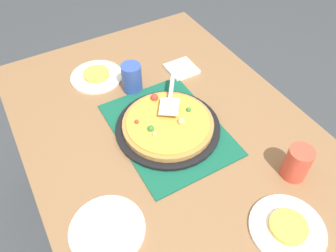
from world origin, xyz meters
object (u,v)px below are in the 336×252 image
(served_slice_left, at_px, (96,74))
(pizza_server, at_px, (170,98))
(pizza, at_px, (168,123))
(plate_near_left, at_px, (97,76))
(napkin_stack, at_px, (181,69))
(cup_far, at_px, (132,78))
(plate_side, at_px, (107,230))
(cup_corner, at_px, (297,163))
(served_slice_right, at_px, (288,227))
(plate_far_right, at_px, (287,229))
(pizza_pan, at_px, (168,127))

(served_slice_left, relative_size, pizza_server, 0.52)
(pizza, height_order, served_slice_left, pizza)
(plate_near_left, relative_size, pizza_server, 1.03)
(plate_near_left, relative_size, napkin_stack, 1.83)
(cup_far, bearing_deg, served_slice_left, 34.75)
(plate_side, distance_m, cup_corner, 0.62)
(served_slice_right, bearing_deg, pizza_server, 4.97)
(pizza_server, relative_size, napkin_stack, 1.78)
(plate_near_left, xyz_separation_m, napkin_stack, (-0.14, -0.34, 0.00))
(napkin_stack, bearing_deg, plate_far_right, 171.45)
(napkin_stack, bearing_deg, pizza_pan, 140.73)
(cup_corner, distance_m, pizza_server, 0.49)
(pizza_server, bearing_deg, napkin_stack, -41.00)
(pizza, relative_size, served_slice_right, 3.00)
(served_slice_left, xyz_separation_m, cup_corner, (-0.78, -0.37, 0.04))
(plate_far_right, relative_size, cup_far, 1.83)
(pizza, distance_m, napkin_stack, 0.35)
(pizza_pan, bearing_deg, pizza, -23.31)
(served_slice_left, relative_size, cup_far, 0.92)
(plate_near_left, distance_m, cup_far, 0.19)
(cup_corner, bearing_deg, plate_near_left, 25.50)
(served_slice_right, bearing_deg, plate_side, 60.63)
(served_slice_left, bearing_deg, cup_far, -145.25)
(pizza_pan, relative_size, served_slice_left, 3.45)
(pizza_pan, xyz_separation_m, plate_side, (-0.25, 0.34, -0.01))
(plate_far_right, relative_size, served_slice_right, 2.00)
(plate_far_right, distance_m, pizza_server, 0.59)
(plate_near_left, relative_size, served_slice_right, 2.00)
(pizza, height_order, pizza_server, pizza_server)
(plate_near_left, height_order, pizza_server, pizza_server)
(plate_far_right, distance_m, served_slice_left, 0.94)
(cup_corner, bearing_deg, cup_far, 23.13)
(pizza, bearing_deg, napkin_stack, -39.34)
(plate_far_right, bearing_deg, plate_near_left, 13.63)
(plate_side, bearing_deg, plate_near_left, -19.01)
(cup_far, xyz_separation_m, napkin_stack, (0.01, -0.24, -0.05))
(plate_near_left, distance_m, plate_side, 0.70)
(plate_side, relative_size, served_slice_left, 2.00)
(cup_far, bearing_deg, cup_corner, -156.87)
(served_slice_right, relative_size, cup_far, 0.92)
(pizza, distance_m, served_slice_left, 0.43)
(pizza, distance_m, plate_near_left, 0.43)
(plate_side, height_order, napkin_stack, napkin_stack)
(pizza, relative_size, pizza_server, 1.55)
(cup_far, height_order, cup_corner, same)
(plate_near_left, relative_size, served_slice_left, 2.00)
(pizza, relative_size, served_slice_left, 3.00)
(served_slice_right, distance_m, cup_corner, 0.21)
(plate_near_left, xyz_separation_m, plate_far_right, (-0.92, -0.22, 0.00))
(pizza_pan, xyz_separation_m, cup_corner, (-0.37, -0.26, 0.05))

